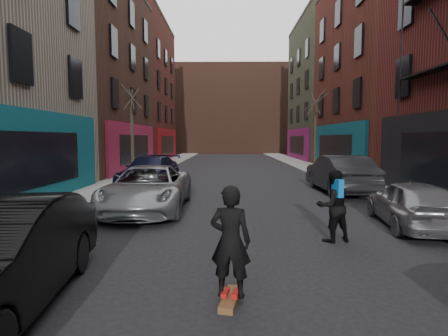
{
  "coord_description": "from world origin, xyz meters",
  "views": [
    {
      "loc": [
        -0.49,
        -2.9,
        2.47
      ],
      "look_at": [
        -0.6,
        7.26,
        1.6
      ],
      "focal_mm": 28.0,
      "sensor_mm": 36.0,
      "label": 1
    }
  ],
  "objects_px": {
    "tree_right_far": "(315,124)",
    "pedestrian": "(333,206)",
    "parked_left_far": "(148,188)",
    "skateboarder": "(230,241)",
    "parked_right_far": "(411,203)",
    "parked_left_end": "(150,171)",
    "parked_right_end": "(339,174)",
    "skateboard": "(230,299)",
    "tree_left_far": "(132,123)"
  },
  "relations": [
    {
      "from": "parked_left_end",
      "to": "tree_left_far",
      "type": "bearing_deg",
      "value": 126.29
    },
    {
      "from": "tree_left_far",
      "to": "tree_right_far",
      "type": "xyz_separation_m",
      "value": [
        12.4,
        6.0,
        0.15
      ]
    },
    {
      "from": "parked_right_far",
      "to": "skateboard",
      "type": "height_order",
      "value": "parked_right_far"
    },
    {
      "from": "skateboarder",
      "to": "pedestrian",
      "type": "xyz_separation_m",
      "value": [
        2.47,
        3.16,
        -0.08
      ]
    },
    {
      "from": "tree_right_far",
      "to": "pedestrian",
      "type": "xyz_separation_m",
      "value": [
        -4.18,
        -18.67,
        -2.66
      ]
    },
    {
      "from": "parked_right_far",
      "to": "pedestrian",
      "type": "distance_m",
      "value": 2.92
    },
    {
      "from": "parked_left_far",
      "to": "skateboarder",
      "type": "xyz_separation_m",
      "value": [
        2.75,
        -6.71,
        0.18
      ]
    },
    {
      "from": "skateboard",
      "to": "parked_left_far",
      "type": "bearing_deg",
      "value": 123.05
    },
    {
      "from": "tree_right_far",
      "to": "skateboarder",
      "type": "height_order",
      "value": "tree_right_far"
    },
    {
      "from": "parked_left_end",
      "to": "skateboarder",
      "type": "relative_size",
      "value": 3.15
    },
    {
      "from": "parked_right_end",
      "to": "skateboarder",
      "type": "height_order",
      "value": "skateboarder"
    },
    {
      "from": "parked_left_end",
      "to": "tree_right_far",
      "type": "bearing_deg",
      "value": 47.01
    },
    {
      "from": "parked_left_far",
      "to": "parked_left_end",
      "type": "xyz_separation_m",
      "value": [
        -1.31,
        6.11,
        0.01
      ]
    },
    {
      "from": "parked_right_far",
      "to": "skateboarder",
      "type": "bearing_deg",
      "value": 49.71
    },
    {
      "from": "parked_left_far",
      "to": "parked_right_end",
      "type": "bearing_deg",
      "value": 26.11
    },
    {
      "from": "tree_left_far",
      "to": "parked_right_end",
      "type": "relative_size",
      "value": 1.26
    },
    {
      "from": "tree_left_far",
      "to": "parked_right_end",
      "type": "xyz_separation_m",
      "value": [
        10.8,
        -5.06,
        -2.53
      ]
    },
    {
      "from": "skateboard",
      "to": "parked_right_end",
      "type": "bearing_deg",
      "value": 75.63
    },
    {
      "from": "tree_left_far",
      "to": "skateboard",
      "type": "xyz_separation_m",
      "value": [
        5.75,
        -15.82,
        -3.33
      ]
    },
    {
      "from": "tree_left_far",
      "to": "parked_right_far",
      "type": "xyz_separation_m",
      "value": [
        10.8,
        -11.32,
        -2.71
      ]
    },
    {
      "from": "parked_left_far",
      "to": "skateboard",
      "type": "xyz_separation_m",
      "value": [
        2.75,
        -6.71,
        -0.71
      ]
    },
    {
      "from": "parked_right_end",
      "to": "skateboard",
      "type": "height_order",
      "value": "parked_right_end"
    },
    {
      "from": "skateboard",
      "to": "tree_right_far",
      "type": "bearing_deg",
      "value": 83.82
    },
    {
      "from": "parked_left_end",
      "to": "pedestrian",
      "type": "xyz_separation_m",
      "value": [
        6.53,
        -9.66,
        0.1
      ]
    },
    {
      "from": "parked_right_far",
      "to": "skateboarder",
      "type": "relative_size",
      "value": 2.34
    },
    {
      "from": "parked_left_far",
      "to": "parked_right_end",
      "type": "relative_size",
      "value": 1.06
    },
    {
      "from": "skateboarder",
      "to": "pedestrian",
      "type": "bearing_deg",
      "value": -117.27
    },
    {
      "from": "parked_right_far",
      "to": "parked_right_end",
      "type": "relative_size",
      "value": 0.76
    },
    {
      "from": "tree_left_far",
      "to": "parked_left_end",
      "type": "bearing_deg",
      "value": -60.68
    },
    {
      "from": "parked_right_end",
      "to": "parked_left_end",
      "type": "bearing_deg",
      "value": -14.21
    },
    {
      "from": "parked_left_end",
      "to": "parked_right_far",
      "type": "height_order",
      "value": "parked_left_end"
    },
    {
      "from": "parked_left_far",
      "to": "parked_right_far",
      "type": "distance_m",
      "value": 8.11
    },
    {
      "from": "parked_left_end",
      "to": "parked_right_end",
      "type": "bearing_deg",
      "value": -5.76
    },
    {
      "from": "skateboard",
      "to": "tree_left_far",
      "type": "bearing_deg",
      "value": 120.75
    },
    {
      "from": "parked_left_far",
      "to": "pedestrian",
      "type": "xyz_separation_m",
      "value": [
        5.22,
        -3.56,
        0.1
      ]
    },
    {
      "from": "tree_left_far",
      "to": "parked_right_end",
      "type": "height_order",
      "value": "tree_left_far"
    },
    {
      "from": "parked_left_end",
      "to": "skateboard",
      "type": "distance_m",
      "value": 13.47
    },
    {
      "from": "parked_right_far",
      "to": "skateboarder",
      "type": "xyz_separation_m",
      "value": [
        -5.05,
        -4.5,
        0.27
      ]
    },
    {
      "from": "tree_right_far",
      "to": "parked_right_end",
      "type": "bearing_deg",
      "value": -98.23
    },
    {
      "from": "parked_left_end",
      "to": "skateboarder",
      "type": "distance_m",
      "value": 13.45
    },
    {
      "from": "parked_left_far",
      "to": "parked_left_end",
      "type": "relative_size",
      "value": 1.03
    },
    {
      "from": "parked_right_far",
      "to": "parked_right_end",
      "type": "height_order",
      "value": "parked_right_end"
    },
    {
      "from": "skateboard",
      "to": "skateboarder",
      "type": "bearing_deg",
      "value": 0.0
    },
    {
      "from": "tree_right_far",
      "to": "pedestrian",
      "type": "relative_size",
      "value": 3.96
    },
    {
      "from": "pedestrian",
      "to": "skateboarder",
      "type": "bearing_deg",
      "value": 36.36
    },
    {
      "from": "tree_left_far",
      "to": "tree_right_far",
      "type": "bearing_deg",
      "value": 25.82
    },
    {
      "from": "parked_right_far",
      "to": "parked_right_end",
      "type": "xyz_separation_m",
      "value": [
        0.0,
        6.26,
        0.18
      ]
    },
    {
      "from": "tree_left_far",
      "to": "parked_left_end",
      "type": "relative_size",
      "value": 1.22
    },
    {
      "from": "parked_left_far",
      "to": "parked_left_end",
      "type": "height_order",
      "value": "parked_left_end"
    },
    {
      "from": "skateboarder",
      "to": "pedestrian",
      "type": "relative_size",
      "value": 0.98
    }
  ]
}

